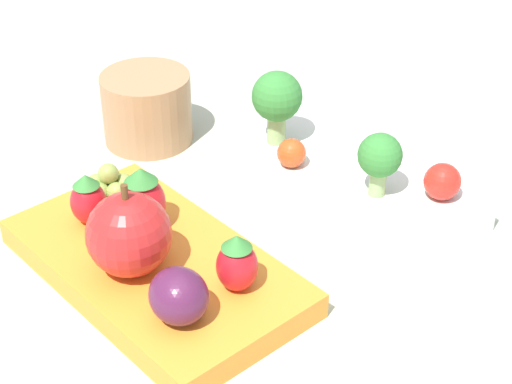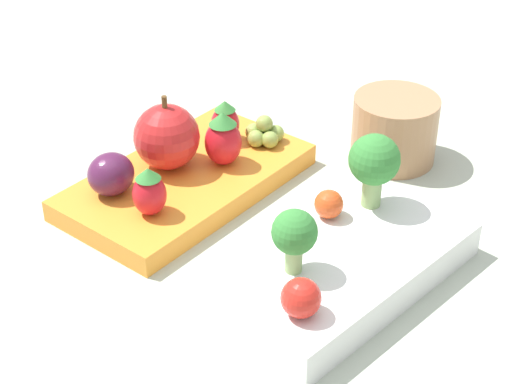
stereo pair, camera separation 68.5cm
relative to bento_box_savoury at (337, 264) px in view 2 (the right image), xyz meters
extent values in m
plane|color=#ADB7A3|center=(0.01, -0.08, -0.01)|extent=(4.00, 4.00, 0.00)
cube|color=white|center=(0.00, 0.00, 0.00)|extent=(0.20, 0.12, 0.03)
cube|color=orange|center=(0.00, -0.17, 0.00)|extent=(0.22, 0.14, 0.02)
cylinder|color=#93B770|center=(0.04, -0.01, 0.02)|extent=(0.01, 0.01, 0.02)
sphere|color=#388438|center=(0.04, -0.01, 0.05)|extent=(0.03, 0.03, 0.03)
cylinder|color=#93B770|center=(-0.06, -0.02, 0.03)|extent=(0.02, 0.02, 0.02)
sphere|color=#388438|center=(-0.06, -0.02, 0.05)|extent=(0.04, 0.04, 0.04)
sphere|color=#DB4C1E|center=(-0.03, -0.03, 0.02)|extent=(0.02, 0.02, 0.02)
sphere|color=red|center=(0.07, 0.03, 0.03)|extent=(0.03, 0.03, 0.03)
sphere|color=red|center=(0.00, -0.19, 0.03)|extent=(0.06, 0.06, 0.06)
cylinder|color=brown|center=(0.00, -0.19, 0.06)|extent=(0.00, 0.00, 0.01)
ellipsoid|color=red|center=(-0.06, -0.18, 0.02)|extent=(0.03, 0.03, 0.03)
cone|color=#388438|center=(-0.06, -0.18, 0.04)|extent=(0.02, 0.02, 0.01)
ellipsoid|color=red|center=(0.06, -0.14, 0.02)|extent=(0.03, 0.03, 0.03)
cone|color=#388438|center=(0.06, -0.14, 0.04)|extent=(0.02, 0.02, 0.01)
ellipsoid|color=red|center=(-0.04, -0.16, 0.03)|extent=(0.03, 0.03, 0.04)
cone|color=#388438|center=(-0.04, -0.16, 0.05)|extent=(0.02, 0.02, 0.01)
ellipsoid|color=#511E42|center=(0.06, -0.19, 0.02)|extent=(0.04, 0.04, 0.03)
sphere|color=#8EA84C|center=(-0.08, -0.16, 0.01)|extent=(0.02, 0.02, 0.02)
sphere|color=#8EA84C|center=(-0.08, -0.15, 0.01)|extent=(0.02, 0.02, 0.02)
sphere|color=#8EA84C|center=(-0.09, -0.15, 0.01)|extent=(0.02, 0.02, 0.02)
sphere|color=#8EA84C|center=(-0.09, -0.16, 0.01)|extent=(0.02, 0.02, 0.02)
sphere|color=#8EA84C|center=(-0.08, -0.17, 0.01)|extent=(0.02, 0.02, 0.02)
sphere|color=#8EA84C|center=(-0.09, -0.16, 0.02)|extent=(0.02, 0.02, 0.02)
cylinder|color=tan|center=(-0.17, -0.07, 0.02)|extent=(0.08, 0.08, 0.06)
camera|label=1|loc=(0.40, -0.38, 0.36)|focal=60.00mm
camera|label=2|loc=(0.39, 0.30, 0.38)|focal=60.00mm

